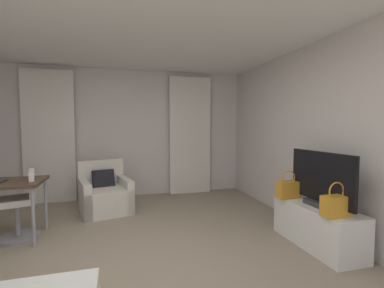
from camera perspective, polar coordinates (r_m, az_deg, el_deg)
name	(u,v)px	position (r m, az deg, el deg)	size (l,w,h in m)	color
ground_plane	(133,272)	(2.97, -12.57, -25.38)	(12.00, 12.00, 0.00)	gray
wall_window	(124,134)	(5.63, -14.41, 2.21)	(5.12, 0.06, 2.60)	silver
wall_right	(344,138)	(3.71, 29.95, 1.05)	(0.06, 6.12, 2.60)	silver
curtain_left_panel	(49,137)	(5.64, -28.47, 1.36)	(0.90, 0.06, 2.50)	silver
curtain_right_panel	(190,136)	(5.70, -0.40, 1.84)	(0.90, 0.06, 2.50)	silver
armchair	(105,195)	(4.82, -18.32, -10.39)	(0.95, 1.00, 0.84)	silver
desk_chair	(21,209)	(4.12, -32.97, -11.61)	(0.49, 0.49, 0.88)	gray
tv_console	(317,225)	(3.66, 25.32, -15.60)	(0.45, 1.12, 0.50)	white
tv_flatscreen	(321,181)	(3.49, 26.07, -7.17)	(0.20, 0.98, 0.65)	#333338
handbag_primary	(288,189)	(3.76, 20.08, -9.10)	(0.30, 0.14, 0.37)	orange
handbag_secondary	(336,205)	(3.22, 28.67, -11.52)	(0.30, 0.14, 0.37)	orange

